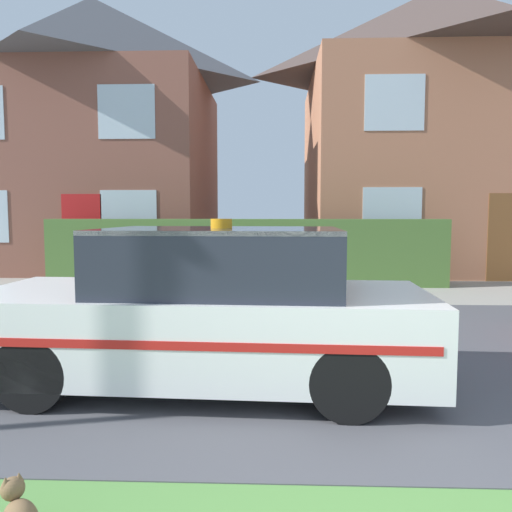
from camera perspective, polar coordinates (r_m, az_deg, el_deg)
road_strip at (r=6.10m, az=8.94°, el=-10.55°), size 28.00×5.97×0.01m
garden_hedge at (r=11.25m, az=-1.23°, el=0.43°), size 8.95×0.58×1.50m
police_car at (r=4.69m, az=-5.49°, el=-6.24°), size 4.18×1.82×1.56m
house_left at (r=16.34m, az=-17.96°, el=13.38°), size 7.13×6.24×8.03m
house_right at (r=16.38m, az=20.10°, el=13.75°), size 7.97×7.00×8.28m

